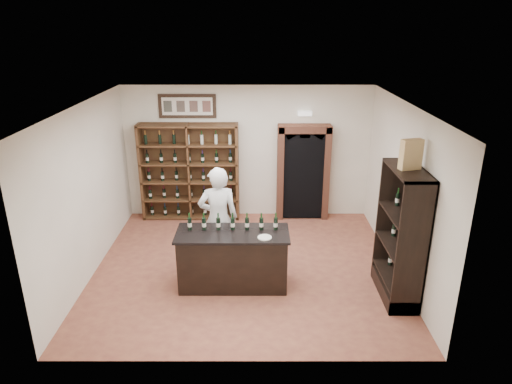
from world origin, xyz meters
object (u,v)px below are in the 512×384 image
(counter_bottle_0, at_px, (190,224))
(wine_crate, at_px, (411,154))
(side_cabinet, at_px, (400,254))
(shopkeeper, at_px, (218,219))
(wine_shelf, at_px, (190,172))
(tasting_counter, at_px, (233,259))

(counter_bottle_0, relative_size, wine_crate, 0.65)
(side_cabinet, xyz_separation_m, wine_crate, (-0.03, -0.01, 1.68))
(counter_bottle_0, distance_m, side_cabinet, 3.49)
(shopkeeper, relative_size, wine_crate, 4.23)
(wine_shelf, relative_size, shopkeeper, 1.13)
(counter_bottle_0, xyz_separation_m, shopkeeper, (0.44, 0.50, -0.14))
(side_cabinet, bearing_deg, tasting_counter, 173.72)
(wine_shelf, height_order, counter_bottle_0, wine_shelf)
(wine_shelf, height_order, tasting_counter, wine_shelf)
(counter_bottle_0, height_order, side_cabinet, side_cabinet)
(side_cabinet, bearing_deg, wine_shelf, 139.79)
(side_cabinet, relative_size, shopkeeper, 1.13)
(tasting_counter, height_order, wine_crate, wine_crate)
(side_cabinet, bearing_deg, shopkeeper, 163.21)
(tasting_counter, bearing_deg, counter_bottle_0, 171.19)
(shopkeeper, bearing_deg, wine_crate, 154.97)
(tasting_counter, xyz_separation_m, wine_crate, (2.69, -0.31, 1.94))
(tasting_counter, height_order, counter_bottle_0, counter_bottle_0)
(side_cabinet, height_order, shopkeeper, side_cabinet)
(side_cabinet, height_order, wine_crate, wine_crate)
(tasting_counter, relative_size, wine_crate, 4.10)
(tasting_counter, bearing_deg, wine_shelf, 110.56)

